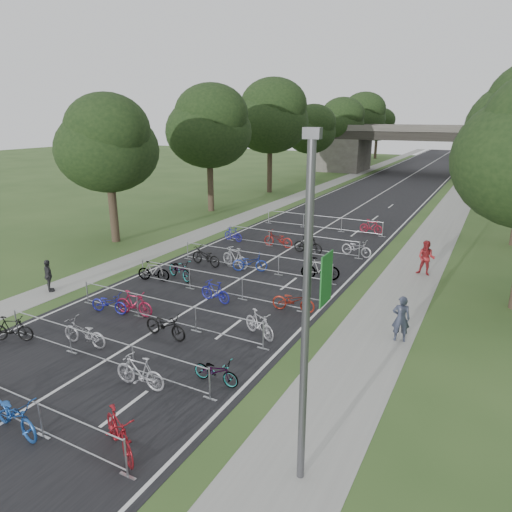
{
  "coord_description": "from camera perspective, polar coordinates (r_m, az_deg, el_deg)",
  "views": [
    {
      "loc": [
        11.61,
        -6.48,
        8.43
      ],
      "look_at": [
        0.45,
        14.39,
        1.1
      ],
      "focal_mm": 32.0,
      "sensor_mm": 36.0,
      "label": 1
    }
  ],
  "objects": [
    {
      "name": "pedestrian_a",
      "position": [
        18.56,
        17.67,
        -7.49
      ],
      "size": [
        0.77,
        0.61,
        1.86
      ],
      "primitive_type": "imported",
      "rotation": [
        0.0,
        0.0,
        3.41
      ],
      "color": "#32384B",
      "rests_on": "ground"
    },
    {
      "name": "pedestrian_b",
      "position": [
        26.52,
        20.49,
        -0.26
      ],
      "size": [
        1.01,
        0.83,
        1.93
      ],
      "primitive_type": "imported",
      "rotation": [
        0.0,
        0.0,
        -0.11
      ],
      "color": "maroon",
      "rests_on": "ground"
    },
    {
      "name": "bike_27",
      "position": [
        34.9,
        14.2,
        3.59
      ],
      "size": [
        1.79,
        0.67,
        1.05
      ],
      "primitive_type": "imported",
      "rotation": [
        0.0,
        0.0,
        1.47
      ],
      "color": "maroon",
      "rests_on": "ground"
    },
    {
      "name": "bike_22",
      "position": [
        29.02,
        6.51,
        1.39
      ],
      "size": [
        1.94,
        0.61,
        1.16
      ],
      "primitive_type": "imported",
      "rotation": [
        0.0,
        0.0,
        1.54
      ],
      "color": "black",
      "rests_on": "ground"
    },
    {
      "name": "bike_6",
      "position": [
        15.51,
        -14.31,
        -13.87
      ],
      "size": [
        1.9,
        0.64,
        1.13
      ],
      "primitive_type": "imported",
      "rotation": [
        0.0,
        0.0,
        4.77
      ],
      "color": "#A5A5AD",
      "rests_on": "ground"
    },
    {
      "name": "overpass_bridge",
      "position": [
        72.58,
        19.33,
        12.41
      ],
      "size": [
        31.0,
        8.0,
        7.05
      ],
      "color": "#45423E",
      "rests_on": "ground"
    },
    {
      "name": "barrier_row_6",
      "position": [
        35.38,
        8.27,
        4.15
      ],
      "size": [
        9.7,
        0.08,
        1.1
      ],
      "color": "#A6A8AE",
      "rests_on": "ground"
    },
    {
      "name": "sidewalk_right",
      "position": [
        57.22,
        24.4,
        7.22
      ],
      "size": [
        3.0,
        140.0,
        0.01
      ],
      "primitive_type": "cube",
      "color": "gray",
      "rests_on": "ground"
    },
    {
      "name": "bike_2",
      "position": [
        14.81,
        -27.94,
        -17.12
      ],
      "size": [
        2.23,
        1.02,
        1.13
      ],
      "primitive_type": "imported",
      "rotation": [
        0.0,
        0.0,
        1.44
      ],
      "color": "#1C4A9C",
      "rests_on": "ground"
    },
    {
      "name": "road",
      "position": [
        58.27,
        16.51,
        8.2
      ],
      "size": [
        11.0,
        140.0,
        0.01
      ],
      "primitive_type": "cube",
      "color": "black",
      "rests_on": "ground"
    },
    {
      "name": "barrier_row_1",
      "position": [
        17.28,
        -18.87,
        -10.96
      ],
      "size": [
        9.7,
        0.08,
        1.1
      ],
      "color": "#A6A8AE",
      "rests_on": "ground"
    },
    {
      "name": "tree_left_1",
      "position": [
        41.4,
        -5.85,
        15.57
      ],
      "size": [
        7.56,
        7.56,
        11.53
      ],
      "color": "#33261C",
      "rests_on": "ground"
    },
    {
      "name": "bike_8",
      "position": [
        21.3,
        -17.89,
        -5.62
      ],
      "size": [
        1.87,
        0.92,
        0.94
      ],
      "primitive_type": "imported",
      "rotation": [
        0.0,
        0.0,
        1.74
      ],
      "color": "#1A1D93",
      "rests_on": "ground"
    },
    {
      "name": "bike_16",
      "position": [
        26.7,
        -6.32,
        -0.06
      ],
      "size": [
        2.2,
        1.06,
        1.11
      ],
      "primitive_type": "imported",
      "rotation": [
        0.0,
        0.0,
        4.56
      ],
      "color": "black",
      "rests_on": "ground"
    },
    {
      "name": "tree_left_3",
      "position": [
        62.8,
        6.88,
        15.32
      ],
      "size": [
        6.72,
        6.72,
        10.25
      ],
      "color": "#33261C",
      "rests_on": "ground"
    },
    {
      "name": "bike_20",
      "position": [
        31.81,
        -2.87,
        2.72
      ],
      "size": [
        1.67,
        0.77,
        0.97
      ],
      "primitive_type": "imported",
      "rotation": [
        0.0,
        0.0,
        4.51
      ],
      "color": "navy",
      "rests_on": "ground"
    },
    {
      "name": "tree_left_4",
      "position": [
        74.08,
        10.45,
        16.07
      ],
      "size": [
        7.56,
        7.56,
        11.53
      ],
      "color": "#33261C",
      "rests_on": "ground"
    },
    {
      "name": "barrier_row_2",
      "position": [
        19.6,
        -11.23,
        -6.87
      ],
      "size": [
        9.7,
        0.08,
        1.1
      ],
      "color": "#A6A8AE",
      "rests_on": "ground"
    },
    {
      "name": "barrier_row_4",
      "position": [
        25.66,
        -0.25,
        -0.69
      ],
      "size": [
        9.7,
        0.08,
        1.1
      ],
      "color": "#A6A8AE",
      "rests_on": "ground"
    },
    {
      "name": "pedestrian_c",
      "position": [
        24.78,
        -24.51,
        -2.29
      ],
      "size": [
        1.03,
        0.85,
        1.64
      ],
      "primitive_type": "imported",
      "rotation": [
        0.0,
        0.0,
        2.59
      ],
      "color": "#29292C",
      "rests_on": "ground"
    },
    {
      "name": "bike_13",
      "position": [
        24.66,
        -9.51,
        -1.69
      ],
      "size": [
        2.2,
        1.43,
        1.09
      ],
      "primitive_type": "imported",
      "rotation": [
        0.0,
        0.0,
        1.2
      ],
      "color": "#A6A8AE",
      "rests_on": "ground"
    },
    {
      "name": "tree_left_0",
      "position": [
        32.17,
        -18.06,
        12.93
      ],
      "size": [
        6.72,
        6.72,
        10.25
      ],
      "color": "#33261C",
      "rests_on": "ground"
    },
    {
      "name": "tree_left_6",
      "position": [
        97.19,
        14.99,
        15.51
      ],
      "size": [
        6.72,
        6.72,
        10.25
      ],
      "color": "#33261C",
      "rests_on": "ground"
    },
    {
      "name": "lane_markings",
      "position": [
        58.27,
        16.51,
        8.19
      ],
      "size": [
        0.12,
        140.0,
        0.0
      ],
      "primitive_type": "cube",
      "color": "silver",
      "rests_on": "ground"
    },
    {
      "name": "bike_19",
      "position": [
        24.43,
        8.05,
        -1.62
      ],
      "size": [
        2.14,
        1.13,
        1.24
      ],
      "primitive_type": "imported",
      "rotation": [
        0.0,
        0.0,
        1.85
      ],
      "color": "#A6A8AE",
      "rests_on": "ground"
    },
    {
      "name": "ground",
      "position": [
        15.74,
        -28.59,
        -17.54
      ],
      "size": [
        200.0,
        200.0,
        0.0
      ],
      "primitive_type": "plane",
      "color": "#324F22",
      "rests_on": "ground"
    },
    {
      "name": "bike_12",
      "position": [
        24.69,
        -12.69,
        -1.88
      ],
      "size": [
        1.84,
        0.95,
        1.07
      ],
      "primitive_type": "imported",
      "rotation": [
        0.0,
        0.0,
        1.84
      ],
      "color": "#A6A8AE",
      "rests_on": "ground"
    },
    {
      "name": "tree_left_2",
      "position": [
        51.79,
        1.84,
        16.86
      ],
      "size": [
        8.4,
        8.4,
        12.81
      ],
      "color": "#33261C",
      "rests_on": "ground"
    },
    {
      "name": "bike_10",
      "position": [
        18.47,
        -11.25,
        -8.5
      ],
      "size": [
        2.03,
        0.81,
        1.05
      ],
      "primitive_type": "imported",
      "rotation": [
        0.0,
        0.0,
        1.51
      ],
      "color": "black",
      "rests_on": "ground"
    },
    {
      "name": "bike_3",
      "position": [
        13.05,
        -16.75,
        -20.44
      ],
      "size": [
        2.07,
        1.45,
        1.22
      ],
      "primitive_type": "imported",
      "rotation": [
        0.0,
        0.0,
        1.09
      ],
      "color": "maroon",
      "rests_on": "ground"
    },
    {
      "name": "tree_left_5",
      "position": [
        85.56,
        13.09,
        16.58
      ],
      "size": [
        8.4,
        8.4,
        12.81
      ],
      "color": "#33261C",
      "rests_on": "ground"
    },
    {
      "name": "bike_23",
      "position": [
        29.01,
        12.46,
        0.98
      ],
      "size": [
        2.1,
        1.06,
        1.05
      ],
      "primitive_type": "imported",
      "rotation": [
        0.0,
        0.0,
        1.38
      ],
      "color": "#ABABB3",
      "rests_on": "ground"
    },
    {
      "name": "bike_14",
      "position": [
        21.5,
        -5.13,
        -4.45
      ],
      "size": [
        1.78,
        0.72,
        1.04
      ],
      "primitive_type": "imported",
      "rotation": [
        0.0,
        0.0,
        4.57
      ],
      "color": "navy",
      "rests_on": "ground"
    },
    {
      "name": "barrier_row_5",
      "position": [
        29.97,
        4.3,
        1.9
      ],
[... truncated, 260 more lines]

